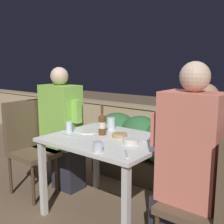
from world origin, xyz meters
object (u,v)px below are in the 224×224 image
Objects in this scene: person_coral_top at (186,166)px; person_green_blouse at (63,128)px; beer_bottle at (102,124)px; chair_left_near at (29,139)px; chair_right_near at (216,193)px; chair_left_far at (51,134)px; person_blue_shirt at (197,164)px.

person_green_blouse is at bearing 168.78° from person_coral_top.
person_green_blouse is 0.68m from beer_bottle.
chair_left_near is at bearing -168.72° from beer_bottle.
chair_right_near is at bearing -0.71° from chair_left_near.
person_green_blouse is at bearing 52.90° from chair_left_near.
chair_right_near is 1.15m from beer_bottle.
beer_bottle reaches higher than chair_left_far.
chair_left_far and chair_right_near have the same top height.
person_blue_shirt is at bearing 96.75° from person_coral_top.
person_blue_shirt is at bearing -0.94° from person_green_blouse.
chair_left_far is at bearing 170.08° from person_coral_top.
beer_bottle is (0.86, -0.11, 0.25)m from chair_left_far.
beer_bottle reaches higher than chair_right_near.
person_green_blouse is at bearing 170.45° from beer_bottle.
person_blue_shirt is (-0.24, 0.28, 0.05)m from chair_right_near.
beer_bottle is at bearing -174.36° from person_blue_shirt.
person_green_blouse reaches higher than beer_bottle.
person_coral_top reaches higher than chair_right_near.
chair_right_near is 3.67× the size of beer_bottle.
person_green_blouse is 0.96× the size of person_coral_top.
chair_left_near is at bearing -171.51° from person_blue_shirt.
person_coral_top reaches higher than beer_bottle.
person_blue_shirt reaches higher than chair_left_near.
person_green_blouse is at bearing -0.00° from chair_left_far.
chair_left_near is 0.79× the size of person_blue_shirt.
chair_right_near is at bearing -10.15° from beer_bottle.
chair_left_far is 0.23m from person_green_blouse.
chair_left_far is 1.79m from person_coral_top.
chair_left_near is 1.97m from chair_right_near.
chair_right_near is (1.75, -0.31, -0.09)m from person_green_blouse.
chair_left_far is at bearing 88.95° from chair_left_near.
person_blue_shirt reaches higher than chair_left_far.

